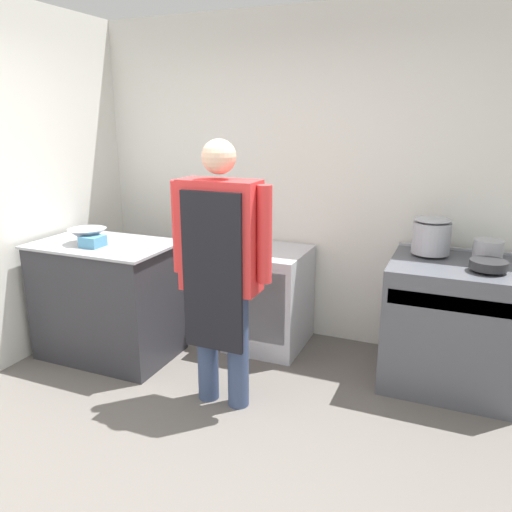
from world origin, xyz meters
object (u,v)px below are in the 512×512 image
at_px(fridge_unit, 269,298).
at_px(plastic_tub, 93,241).
at_px(stock_pot, 431,235).
at_px(person_cook, 220,260).
at_px(saute_pan, 488,265).
at_px(stove, 452,324).
at_px(mixing_bowl, 88,236).
at_px(sauce_pot, 488,249).

height_order(fridge_unit, plastic_tub, plastic_tub).
height_order(plastic_tub, stock_pot, stock_pot).
height_order(person_cook, saute_pan, person_cook).
bearing_deg(saute_pan, stove, 143.25).
height_order(stock_pot, saute_pan, stock_pot).
relative_size(person_cook, mixing_bowl, 5.97).
xyz_separation_m(fridge_unit, stock_pot, (1.22, 0.05, 0.64)).
height_order(mixing_bowl, saute_pan, mixing_bowl).
xyz_separation_m(person_cook, sauce_pot, (1.56, 1.00, -0.02)).
bearing_deg(mixing_bowl, sauce_pot, 14.98).
height_order(person_cook, plastic_tub, person_cook).
relative_size(mixing_bowl, saute_pan, 1.25).
height_order(mixing_bowl, sauce_pot, sauce_pot).
relative_size(person_cook, saute_pan, 7.43).
distance_m(fridge_unit, sauce_pot, 1.70).
bearing_deg(stove, sauce_pot, 37.23).
bearing_deg(saute_pan, person_cook, -154.85).
height_order(stove, person_cook, person_cook).
bearing_deg(mixing_bowl, stove, 13.20).
xyz_separation_m(stove, mixing_bowl, (-2.64, -0.62, 0.53)).
relative_size(stove, fridge_unit, 1.12).
bearing_deg(stove, person_cook, -147.97).
distance_m(person_cook, mixing_bowl, 1.28).
bearing_deg(stock_pot, sauce_pot, 0.00).
xyz_separation_m(fridge_unit, saute_pan, (1.60, -0.22, 0.54)).
xyz_separation_m(stove, sauce_pot, (0.18, 0.13, 0.53)).
xyz_separation_m(person_cook, plastic_tub, (-1.15, 0.18, -0.03)).
distance_m(mixing_bowl, sauce_pot, 2.91).
bearing_deg(fridge_unit, stove, -3.48).
bearing_deg(plastic_tub, saute_pan, 11.59).
relative_size(stove, mixing_bowl, 3.15).
relative_size(saute_pan, sauce_pot, 1.19).
relative_size(fridge_unit, sauce_pot, 4.17).
relative_size(plastic_tub, stock_pot, 0.56).
height_order(stove, sauce_pot, sauce_pot).
bearing_deg(fridge_unit, plastic_tub, -145.09).
height_order(stove, fridge_unit, stove).
distance_m(mixing_bowl, stock_pot, 2.55).
xyz_separation_m(stove, plastic_tub, (-2.53, -0.69, 0.52)).
height_order(person_cook, mixing_bowl, person_cook).
xyz_separation_m(plastic_tub, saute_pan, (2.71, 0.56, -0.02)).
bearing_deg(person_cook, stove, 32.03).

